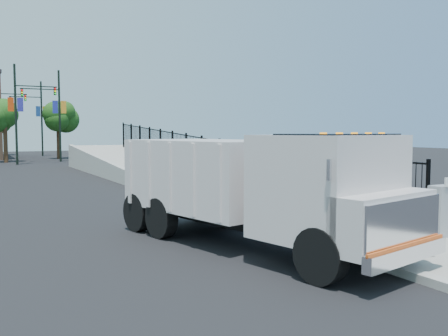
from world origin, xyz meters
name	(u,v)px	position (x,y,z in m)	size (l,w,h in m)	color
ground	(272,232)	(0.00, 0.00, 0.00)	(120.00, 120.00, 0.00)	black
sidewalk	(381,237)	(1.93, -2.00, 0.06)	(3.55, 12.00, 0.12)	#9E998E
curb	(319,245)	(0.00, -2.00, 0.08)	(0.30, 12.00, 0.16)	#ADAAA3
ramp	(149,178)	(2.12, 16.00, 0.00)	(3.95, 24.00, 1.70)	#9E998E
iron_fence	(202,166)	(3.55, 12.00, 0.90)	(0.10, 28.00, 1.80)	black
truck	(257,183)	(-1.28, -1.34, 1.50)	(4.17, 8.16, 2.67)	black
worker	(317,193)	(1.12, -0.47, 1.03)	(0.67, 0.44, 1.83)	maroon
utility_cabinet	(441,211)	(3.10, -2.80, 0.75)	(0.55, 0.40, 1.25)	gray
debris	(426,253)	(1.24, -3.94, 0.16)	(0.36, 0.36, 0.09)	silver
light_pole_0	(20,110)	(-3.13, 32.00, 4.36)	(3.78, 0.22, 8.00)	black
light_pole_1	(56,112)	(0.07, 34.69, 4.36)	(3.78, 0.22, 8.00)	black
light_pole_3	(39,115)	(0.05, 45.75, 4.36)	(3.77, 0.22, 8.00)	black
tree_0	(5,116)	(-4.01, 35.48, 3.94)	(2.60, 2.60, 5.30)	#382314
tree_1	(58,118)	(1.00, 39.44, 3.93)	(2.40, 2.40, 5.20)	#382314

